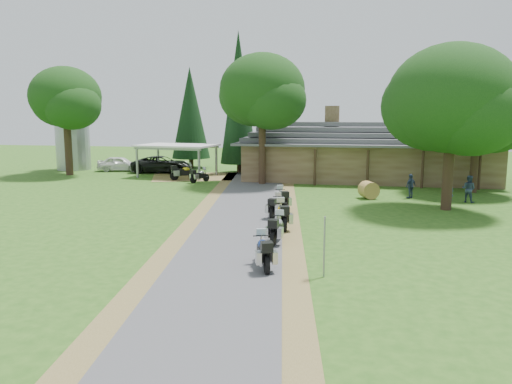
% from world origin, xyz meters
% --- Properties ---
extents(ground, '(120.00, 120.00, 0.00)m').
position_xyz_m(ground, '(0.00, 0.00, 0.00)').
color(ground, '#2A5618').
rests_on(ground, ground).
extents(driveway, '(51.95, 51.95, 0.00)m').
position_xyz_m(driveway, '(-0.50, 4.00, 0.00)').
color(driveway, '#4A4A4C').
rests_on(driveway, ground).
extents(lodge, '(21.40, 9.40, 4.90)m').
position_xyz_m(lodge, '(6.00, 24.00, 2.45)').
color(lodge, brown).
rests_on(lodge, ground).
extents(silo, '(3.58, 3.58, 6.64)m').
position_xyz_m(silo, '(-22.52, 26.12, 3.32)').
color(silo, gray).
rests_on(silo, ground).
extents(carport, '(7.04, 5.15, 2.84)m').
position_xyz_m(carport, '(-10.40, 22.73, 1.42)').
color(carport, silver).
rests_on(carport, ground).
extents(car_white_sedan, '(3.36, 5.80, 1.81)m').
position_xyz_m(car_white_sedan, '(-17.32, 25.64, 0.91)').
color(car_white_sedan, silver).
rests_on(car_white_sedan, ground).
extents(car_dark_suv, '(3.58, 6.51, 2.36)m').
position_xyz_m(car_dark_suv, '(-12.86, 25.28, 1.18)').
color(car_dark_suv, black).
rests_on(car_dark_suv, ground).
extents(motorcycle_row_a, '(1.22, 2.02, 1.31)m').
position_xyz_m(motorcycle_row_a, '(1.78, -2.01, 0.66)').
color(motorcycle_row_a, navy).
rests_on(motorcycle_row_a, ground).
extents(motorcycle_row_b, '(0.75, 1.96, 1.32)m').
position_xyz_m(motorcycle_row_b, '(1.72, 1.69, 0.66)').
color(motorcycle_row_b, '#9A9DA1').
rests_on(motorcycle_row_b, ground).
extents(motorcycle_row_c, '(1.21, 2.16, 1.41)m').
position_xyz_m(motorcycle_row_c, '(1.56, 4.41, 0.70)').
color(motorcycle_row_c, '#D59703').
rests_on(motorcycle_row_c, ground).
extents(motorcycle_row_d, '(0.79, 1.90, 1.26)m').
position_xyz_m(motorcycle_row_d, '(0.84, 7.01, 0.63)').
color(motorcycle_row_d, '#CC4114').
rests_on(motorcycle_row_d, ground).
extents(motorcycle_row_e, '(1.29, 2.07, 1.35)m').
position_xyz_m(motorcycle_row_e, '(0.88, 9.14, 0.67)').
color(motorcycle_row_e, black).
rests_on(motorcycle_row_e, ground).
extents(motorcycle_carport_a, '(2.06, 1.78, 1.41)m').
position_xyz_m(motorcycle_carport_a, '(-9.12, 20.65, 0.71)').
color(motorcycle_carport_a, yellow).
rests_on(motorcycle_carport_a, ground).
extents(motorcycle_carport_b, '(1.39, 1.81, 1.20)m').
position_xyz_m(motorcycle_carport_b, '(-7.32, 19.42, 0.60)').
color(motorcycle_carport_b, gray).
rests_on(motorcycle_carport_b, ground).
extents(person_a, '(0.63, 0.47, 2.11)m').
position_xyz_m(person_a, '(10.59, 12.33, 1.05)').
color(person_a, '#31415E').
rests_on(person_a, ground).
extents(person_b, '(0.70, 0.65, 2.01)m').
position_xyz_m(person_b, '(12.07, 13.77, 1.01)').
color(person_b, '#31415E').
rests_on(person_b, ground).
extents(person_c, '(0.65, 0.66, 1.91)m').
position_xyz_m(person_c, '(8.66, 14.67, 0.95)').
color(person_c, '#31415E').
rests_on(person_c, ground).
extents(hay_bale, '(1.43, 1.38, 1.13)m').
position_xyz_m(hay_bale, '(5.95, 14.06, 0.56)').
color(hay_bale, '#A1743B').
rests_on(hay_bale, ground).
extents(sign_post, '(0.38, 0.06, 2.12)m').
position_xyz_m(sign_post, '(3.99, -2.63, 1.06)').
color(sign_post, gray).
rests_on(sign_post, ground).
extents(oak_lodge_left, '(6.61, 6.61, 11.90)m').
position_xyz_m(oak_lodge_left, '(-2.17, 19.46, 5.95)').
color(oak_lodge_left, black).
rests_on(oak_lodge_left, ground).
extents(oak_lodge_right, '(6.72, 6.72, 9.32)m').
position_xyz_m(oak_lodge_right, '(13.29, 18.13, 4.66)').
color(oak_lodge_right, black).
rests_on(oak_lodge_right, ground).
extents(oak_driveway, '(7.27, 7.27, 10.30)m').
position_xyz_m(oak_driveway, '(10.27, 10.94, 5.15)').
color(oak_driveway, black).
rests_on(oak_driveway, ground).
extents(oak_silo, '(6.27, 6.27, 11.36)m').
position_xyz_m(oak_silo, '(-20.47, 21.93, 5.68)').
color(oak_silo, black).
rests_on(oak_silo, ground).
extents(cedar_near, '(3.48, 3.48, 13.07)m').
position_xyz_m(cedar_near, '(-5.68, 26.55, 6.53)').
color(cedar_near, black).
rests_on(cedar_near, ground).
extents(cedar_far, '(3.90, 3.90, 10.19)m').
position_xyz_m(cedar_far, '(-11.48, 29.83, 5.10)').
color(cedar_far, black).
rests_on(cedar_far, ground).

